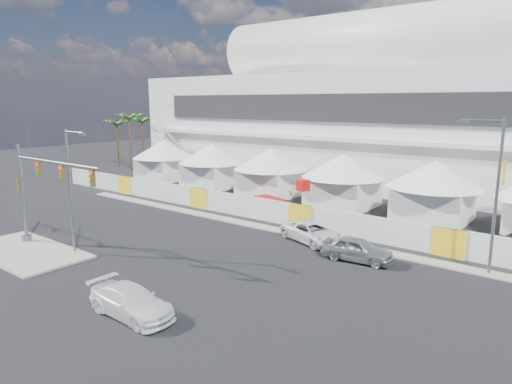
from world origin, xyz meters
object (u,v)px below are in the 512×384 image
Objects in this scene: pickup_curb at (313,232)px; boom_lift at (276,200)px; sedan_silver at (357,249)px; pickup_near at (131,302)px; streetlight_curb at (494,185)px; traffic_mast at (37,191)px; streetlight_median at (71,183)px.

pickup_curb is 0.75× the size of boom_lift.
pickup_near is at bearing 153.07° from sedan_silver.
sedan_silver is 0.87× the size of pickup_curb.
streetlight_curb is at bearing -36.51° from pickup_near.
pickup_curb is (-4.50, 1.75, -0.05)m from sedan_silver.
sedan_silver reaches higher than pickup_curb.
streetlight_curb is (11.83, 0.91, 4.83)m from pickup_curb.
pickup_near is 0.49× the size of traffic_mast.
traffic_mast is at bearing 79.52° from pickup_near.
sedan_silver is 15.26m from pickup_near.
streetlight_median reaches higher than boom_lift.
pickup_curb is at bearing -175.62° from streetlight_curb.
pickup_curb is 0.57× the size of streetlight_curb.
pickup_near is at bearing -126.89° from streetlight_curb.
streetlight_curb is at bearing 28.06° from traffic_mast.
pickup_curb is at bearing 41.85° from traffic_mast.
pickup_near is at bearing -55.51° from boom_lift.
streetlight_median reaches higher than pickup_curb.
sedan_silver is 22.86m from traffic_mast.
sedan_silver is at bearing -17.81° from boom_lift.
streetlight_curb is at bearing -76.36° from sedan_silver.
streetlight_curb is (26.73, 14.25, 1.33)m from traffic_mast.
streetlight_median is 0.89× the size of streetlight_curb.
traffic_mast is (-19.40, -11.59, 3.45)m from sedan_silver.
streetlight_curb is 1.32× the size of boom_lift.
streetlight_curb reaches higher than streetlight_median.
traffic_mast is at bearing 114.57° from sedan_silver.
sedan_silver reaches higher than pickup_near.
sedan_silver is 15.56m from boom_lift.
pickup_near is at bearing -10.85° from traffic_mast.
streetlight_median reaches higher than pickup_near.
boom_lift is at bearing 72.18° from traffic_mast.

